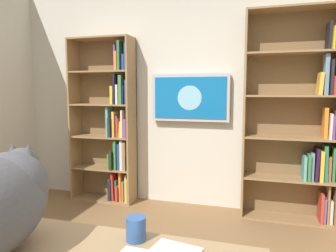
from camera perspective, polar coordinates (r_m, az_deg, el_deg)
wall_back at (r=3.68m, az=4.40°, el=6.24°), size 4.52×0.06×2.70m
bookshelf_left at (r=3.48m, az=23.21°, el=0.82°), size 0.94×0.28×2.19m
bookshelf_right at (r=3.87m, az=-10.40°, el=0.13°), size 0.80×0.28×2.00m
wall_mounted_tv at (r=3.60m, az=4.11°, el=5.19°), size 0.91×0.07×0.54m
coffee_mug at (r=1.31m, az=-5.91°, el=-18.27°), size 0.08×0.08×0.10m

